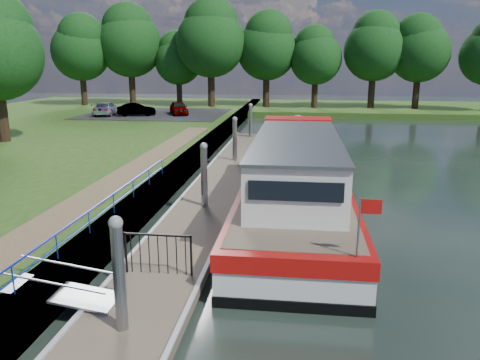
# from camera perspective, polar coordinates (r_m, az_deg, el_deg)

# --- Properties ---
(ground) EXTENTS (160.00, 160.00, 0.00)m
(ground) POSITION_cam_1_polar(r_m,az_deg,el_deg) (11.44, -13.04, -17.63)
(ground) COLOR black
(ground) RESTS_ON ground
(bank_edge) EXTENTS (1.10, 90.00, 0.78)m
(bank_edge) POSITION_cam_1_polar(r_m,az_deg,el_deg) (25.46, -7.09, 1.41)
(bank_edge) COLOR #473D2D
(bank_edge) RESTS_ON ground
(far_bank) EXTENTS (60.00, 18.00, 0.60)m
(far_bank) POSITION_cam_1_polar(r_m,az_deg,el_deg) (61.91, 15.01, 8.42)
(far_bank) COLOR #254513
(far_bank) RESTS_ON ground
(footpath) EXTENTS (1.60, 40.00, 0.05)m
(footpath) POSITION_cam_1_polar(r_m,az_deg,el_deg) (19.55, -17.39, -1.81)
(footpath) COLOR brown
(footpath) RESTS_ON riverbank
(carpark) EXTENTS (14.00, 12.00, 0.06)m
(carpark) POSITION_cam_1_polar(r_m,az_deg,el_deg) (49.56, -10.20, 7.96)
(carpark) COLOR black
(carpark) RESTS_ON riverbank
(blue_fence) EXTENTS (0.04, 18.04, 0.72)m
(blue_fence) POSITION_cam_1_polar(r_m,az_deg,el_deg) (14.41, -19.63, -5.50)
(blue_fence) COLOR #0C2DBF
(blue_fence) RESTS_ON riverbank
(pontoon) EXTENTS (2.50, 30.00, 0.56)m
(pontoon) POSITION_cam_1_polar(r_m,az_deg,el_deg) (23.10, -2.13, -0.33)
(pontoon) COLOR brown
(pontoon) RESTS_ON ground
(mooring_piles) EXTENTS (0.30, 27.30, 3.55)m
(mooring_piles) POSITION_cam_1_polar(r_m,az_deg,el_deg) (22.85, -2.15, 2.33)
(mooring_piles) COLOR gray
(mooring_piles) RESTS_ON ground
(gangway) EXTENTS (2.58, 1.00, 0.92)m
(gangway) POSITION_cam_1_polar(r_m,az_deg,el_deg) (12.24, -20.76, -12.65)
(gangway) COLOR #A5A8AD
(gangway) RESTS_ON ground
(gate_panel) EXTENTS (1.85, 0.05, 1.15)m
(gate_panel) POSITION_cam_1_polar(r_m,az_deg,el_deg) (12.77, -9.97, -8.18)
(gate_panel) COLOR black
(gate_panel) RESTS_ON ground
(barge) EXTENTS (4.36, 21.15, 4.78)m
(barge) POSITION_cam_1_polar(r_m,az_deg,el_deg) (21.35, 6.87, 0.86)
(barge) COLOR black
(barge) RESTS_ON ground
(horizon_trees) EXTENTS (54.38, 10.03, 12.87)m
(horizon_trees) POSITION_cam_1_polar(r_m,az_deg,el_deg) (58.02, 2.00, 16.10)
(horizon_trees) COLOR #332316
(horizon_trees) RESTS_ON ground
(car_a) EXTENTS (2.90, 4.22, 1.33)m
(car_a) POSITION_cam_1_polar(r_m,az_deg,el_deg) (48.15, -7.48, 8.72)
(car_a) COLOR #999999
(car_a) RESTS_ON carpark
(car_b) EXTENTS (3.95, 2.42, 1.23)m
(car_b) POSITION_cam_1_polar(r_m,az_deg,el_deg) (47.70, -12.52, 8.39)
(car_b) COLOR #999999
(car_b) RESTS_ON carpark
(car_c) EXTENTS (2.31, 4.62, 1.29)m
(car_c) POSITION_cam_1_polar(r_m,az_deg,el_deg) (49.06, -16.01, 8.37)
(car_c) COLOR #999999
(car_c) RESTS_ON carpark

